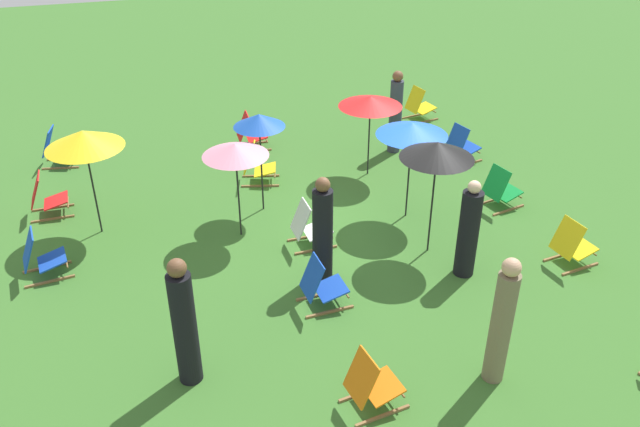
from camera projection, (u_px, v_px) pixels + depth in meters
The scene contains 24 objects.
ground_plane at pixel (384, 228), 11.83m from camera, with size 40.00×40.00×0.00m, color #386B28.
deckchair_0 at pixel (46, 197), 12.05m from camera, with size 0.51×0.78×0.83m.
deckchair_1 at pixel (250, 133), 14.57m from camera, with size 0.50×0.77×0.83m.
deckchair_2 at pixel (572, 245), 10.67m from camera, with size 0.58×0.82×0.83m.
deckchair_3 at pixel (321, 285), 9.73m from camera, with size 0.53×0.79×0.83m.
deckchair_5 at pixel (501, 190), 12.30m from camera, with size 0.63×0.85×0.83m.
deckchair_6 at pixel (257, 165), 13.18m from camera, with size 0.64×0.85×0.83m.
deckchair_7 at pixel (309, 227), 11.16m from camera, with size 0.51×0.78×0.83m.
deckchair_8 at pixel (371, 385), 8.00m from camera, with size 0.59×0.83×0.83m.
deckchair_9 at pixel (461, 146), 14.00m from camera, with size 0.64×0.85×0.83m.
deckchair_10 at pixel (419, 106), 16.02m from camera, with size 0.62×0.84×0.83m.
deckchair_12 at pixel (57, 149), 13.87m from camera, with size 0.60×0.83×0.83m.
deckchair_13 at pixel (40, 257), 10.38m from camera, with size 0.58×0.82×0.83m.
umbrella_0 at pixel (412, 129), 11.33m from camera, with size 1.26×1.26×1.85m.
umbrella_1 at pixel (235, 150), 10.80m from camera, with size 1.12×1.12×1.76m.
umbrella_2 at pixel (437, 150), 10.25m from camera, with size 1.19×1.19×2.02m.
umbrella_3 at pixel (259, 121), 11.51m from camera, with size 0.92×0.92×1.91m.
umbrella_4 at pixel (370, 101), 12.87m from camera, with size 1.27×1.27×1.70m.
umbrella_5 at pixel (84, 139), 10.82m from camera, with size 1.30×1.30×1.95m.
person_0 at pixel (468, 232), 10.24m from camera, with size 0.45×0.45×1.68m.
person_1 at pixel (502, 323), 8.16m from camera, with size 0.39×0.39×1.88m.
person_2 at pixel (184, 325), 8.15m from camera, with size 0.41×0.41×1.88m.
person_3 at pixel (396, 113), 14.20m from camera, with size 0.39×0.39×1.84m.
person_4 at pixel (323, 232), 10.09m from camera, with size 0.43×0.43×1.81m.
Camera 1 is at (-9.32, 3.94, 6.24)m, focal length 36.80 mm.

